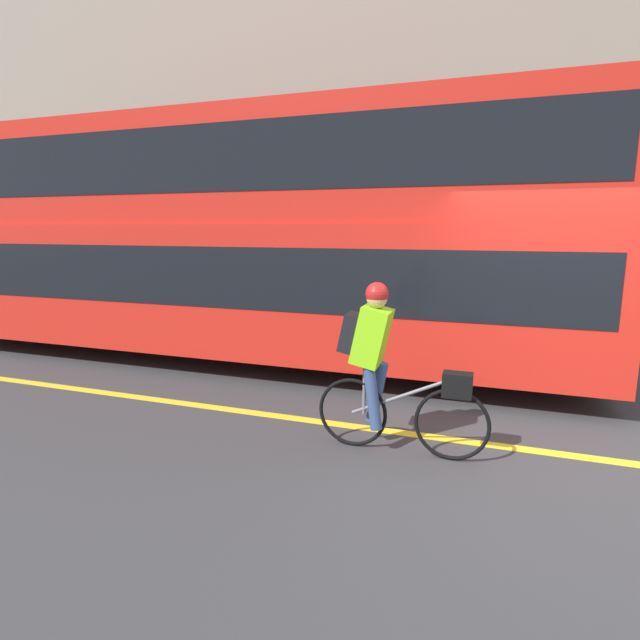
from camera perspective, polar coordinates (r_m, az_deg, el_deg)
name	(u,v)px	position (r m, az deg, el deg)	size (l,w,h in m)	color
ground_plane	(570,469)	(5.11, 26.71, -14.97)	(80.00, 80.00, 0.00)	#38383A
road_center_line	(566,455)	(5.37, 26.33, -13.65)	(50.00, 0.14, 0.01)	yellow
sidewalk_curb	(533,340)	(9.98, 23.17, -2.12)	(60.00, 2.42, 0.13)	gray
building_facade	(547,89)	(11.43, 24.55, 22.88)	(60.00, 0.30, 9.44)	gray
bus	(216,231)	(8.19, -11.80, 9.90)	(11.38, 2.45, 3.67)	black
cyclist_on_bike	(384,362)	(4.69, 7.31, -4.79)	(1.62, 0.32, 1.62)	black
trash_bin	(246,298)	(11.00, -8.48, 2.49)	(0.53, 0.53, 0.92)	#262628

